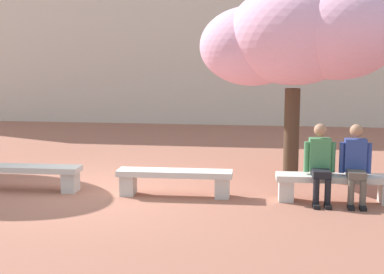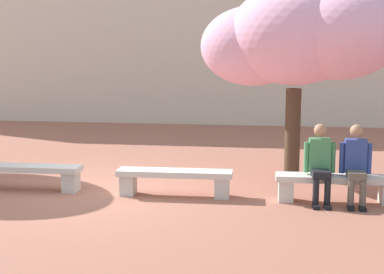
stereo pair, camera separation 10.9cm
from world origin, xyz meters
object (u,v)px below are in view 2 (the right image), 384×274
Objects in this scene: stone_bench_near_east at (337,184)px; person_seated_right at (356,162)px; stone_bench_center at (175,178)px; stone_bench_near_west at (27,173)px; person_seated_left at (320,161)px; cherry_tree_main at (300,38)px.

person_seated_right reaches higher than stone_bench_near_east.
stone_bench_center is 3.00m from person_seated_right.
stone_bench_near_west is 5.13m from person_seated_left.
stone_bench_center is 1.54× the size of person_seated_right.
person_seated_left reaches higher than stone_bench_near_east.
stone_bench_near_east is (5.39, -0.00, 0.00)m from stone_bench_near_west.
stone_bench_center is at bearing -0.00° from stone_bench_near_west.
stone_bench_center is at bearing -180.00° from stone_bench_near_east.
stone_bench_center is at bearing -139.35° from cherry_tree_main.
stone_bench_near_east is at bearing -71.99° from cherry_tree_main.
stone_bench_near_west is at bearing 180.00° from stone_bench_near_east.
cherry_tree_main reaches higher than person_seated_left.
person_seated_left is 0.34× the size of cherry_tree_main.
stone_bench_center is 0.52× the size of cherry_tree_main.
stone_bench_near_west is 5.69m from person_seated_right.
stone_bench_near_east is 1.54× the size of person_seated_right.
stone_bench_center is 2.45m from person_seated_left.
person_seated_right is at bearing -0.01° from person_seated_left.
stone_bench_center is at bearing 178.97° from person_seated_right.
cherry_tree_main is at bearing 115.03° from person_seated_right.
person_seated_right is 2.89m from cherry_tree_main.
cherry_tree_main is at bearing 40.65° from stone_bench_center.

